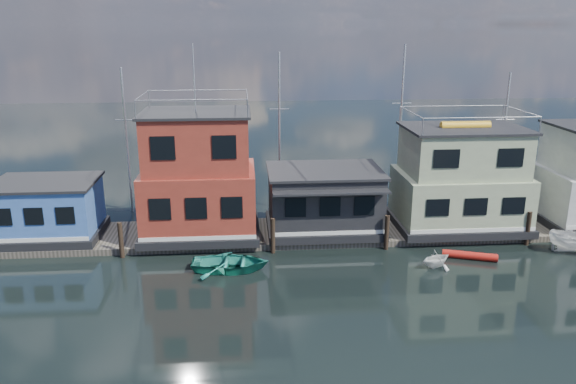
{
  "coord_description": "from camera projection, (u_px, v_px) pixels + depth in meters",
  "views": [
    {
      "loc": [
        -5.61,
        -22.43,
        13.34
      ],
      "look_at": [
        -2.85,
        12.0,
        3.0
      ],
      "focal_mm": 35.0,
      "sensor_mm": 36.0,
      "label": 1
    }
  ],
  "objects": [
    {
      "name": "houseboat_red",
      "position": [
        199.0,
        177.0,
        35.31
      ],
      "size": [
        7.4,
        5.9,
        11.86
      ],
      "color": "black",
      "rests_on": "dock"
    },
    {
      "name": "houseboat_dark",
      "position": [
        324.0,
        200.0,
        36.39
      ],
      "size": [
        7.4,
        6.1,
        4.06
      ],
      "color": "black",
      "rests_on": "dock"
    },
    {
      "name": "dinghy_white",
      "position": [
        436.0,
        258.0,
        32.03
      ],
      "size": [
        2.53,
        2.4,
        1.05
      ],
      "primitive_type": "imported",
      "rotation": [
        0.0,
        0.0,
        2.02
      ],
      "color": "white",
      "rests_on": "ground"
    },
    {
      "name": "dock",
      "position": [
        331.0,
        232.0,
        37.08
      ],
      "size": [
        48.0,
        5.0,
        0.4
      ],
      "primitive_type": "cube",
      "color": "#595147",
      "rests_on": "ground"
    },
    {
      "name": "ground",
      "position": [
        371.0,
        328.0,
        25.68
      ],
      "size": [
        160.0,
        160.0,
        0.0
      ],
      "primitive_type": "plane",
      "color": "black",
      "rests_on": "ground"
    },
    {
      "name": "houseboat_blue",
      "position": [
        47.0,
        210.0,
        35.13
      ],
      "size": [
        6.4,
        4.9,
        3.66
      ],
      "color": "black",
      "rests_on": "dock"
    },
    {
      "name": "background_masts",
      "position": [
        384.0,
        134.0,
        41.64
      ],
      "size": [
        36.4,
        0.16,
        12.0
      ],
      "color": "silver",
      "rests_on": "ground"
    },
    {
      "name": "pilings",
      "position": [
        333.0,
        234.0,
        34.12
      ],
      "size": [
        42.28,
        0.28,
        2.2
      ],
      "color": "#2D2116",
      "rests_on": "ground"
    },
    {
      "name": "dinghy_teal",
      "position": [
        230.0,
        263.0,
        31.59
      ],
      "size": [
        4.54,
        3.39,
        0.9
      ],
      "primitive_type": "imported",
      "rotation": [
        0.0,
        0.0,
        1.5
      ],
      "color": "teal",
      "rests_on": "ground"
    },
    {
      "name": "red_kayak",
      "position": [
        470.0,
        256.0,
        33.15
      ],
      "size": [
        3.11,
        1.48,
        0.46
      ],
      "primitive_type": "cylinder",
      "rotation": [
        0.0,
        1.57,
        -0.34
      ],
      "color": "red",
      "rests_on": "ground"
    },
    {
      "name": "houseboat_green",
      "position": [
        460.0,
        180.0,
        36.77
      ],
      "size": [
        8.4,
        5.9,
        7.03
      ],
      "color": "black",
      "rests_on": "dock"
    }
  ]
}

